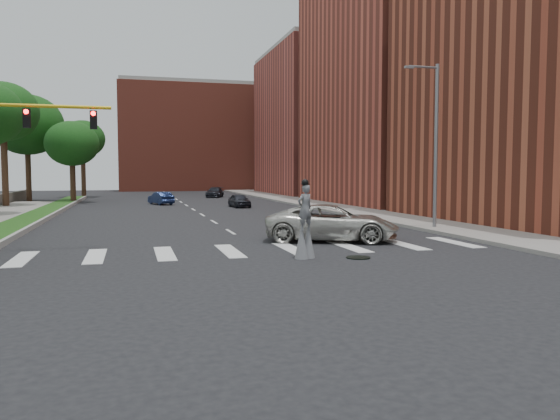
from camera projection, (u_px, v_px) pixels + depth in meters
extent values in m
plane|color=black|center=(267.00, 254.00, 21.34)|extent=(160.00, 160.00, 0.00)
cube|color=#1A4313|center=(35.00, 216.00, 37.55)|extent=(2.00, 60.00, 0.25)
cube|color=#989892|center=(51.00, 216.00, 37.83)|extent=(0.20, 60.00, 0.28)
cube|color=gray|center=(335.00, 207.00, 48.68)|extent=(5.00, 90.00, 0.18)
cylinder|color=black|center=(358.00, 258.00, 20.20)|extent=(0.90, 0.90, 0.04)
cube|color=#9F4232|center=(406.00, 85.00, 55.16)|extent=(16.00, 22.00, 24.00)
cube|color=#AA493F|center=(325.00, 125.00, 78.39)|extent=(16.00, 22.00, 20.00)
cube|color=#9F4232|center=(194.00, 139.00, 97.35)|extent=(26.00, 14.00, 18.00)
cylinder|color=slate|center=(436.00, 148.00, 29.69)|extent=(0.20, 0.20, 9.00)
cylinder|color=slate|center=(424.00, 67.00, 29.18)|extent=(1.80, 0.12, 0.12)
cube|color=slate|center=(409.00, 67.00, 28.95)|extent=(0.50, 0.18, 0.12)
cylinder|color=gold|center=(43.00, 106.00, 21.61)|extent=(5.20, 0.14, 0.14)
cube|color=black|center=(27.00, 118.00, 21.49)|extent=(0.28, 0.18, 0.75)
cylinder|color=#FF0C0C|center=(26.00, 112.00, 21.37)|extent=(0.18, 0.06, 0.18)
cube|color=black|center=(94.00, 120.00, 22.15)|extent=(0.28, 0.18, 0.75)
cylinder|color=#FF0C0C|center=(93.00, 113.00, 22.03)|extent=(0.18, 0.06, 0.18)
cylinder|color=#352115|center=(308.00, 245.00, 20.24)|extent=(0.07, 0.07, 0.99)
cylinder|color=#352115|center=(301.00, 245.00, 20.05)|extent=(0.07, 0.07, 0.99)
cone|color=slate|center=(308.00, 241.00, 20.23)|extent=(0.52, 0.52, 1.24)
cone|color=slate|center=(301.00, 242.00, 20.04)|extent=(0.52, 0.52, 1.24)
imported|color=slate|center=(305.00, 208.00, 20.05)|extent=(0.75, 0.62, 1.75)
sphere|color=black|center=(305.00, 183.00, 19.99)|extent=(0.26, 0.26, 0.26)
cylinder|color=black|center=(305.00, 184.00, 19.99)|extent=(0.34, 0.34, 0.02)
cube|color=yellow|center=(303.00, 195.00, 20.13)|extent=(0.22, 0.05, 0.10)
imported|color=beige|center=(332.00, 223.00, 25.18)|extent=(6.70, 4.89, 1.69)
imported|color=black|center=(239.00, 201.00, 49.21)|extent=(1.71, 3.69, 1.22)
imported|color=navy|center=(161.00, 198.00, 53.35)|extent=(2.49, 3.97, 1.23)
imported|color=black|center=(215.00, 192.00, 68.58)|extent=(3.05, 4.71, 1.27)
cylinder|color=#352115|center=(5.00, 168.00, 48.46)|extent=(0.56, 0.56, 6.99)
ellipsoid|color=#103511|center=(3.00, 111.00, 48.11)|extent=(6.14, 6.14, 5.22)
cylinder|color=#352115|center=(28.00, 172.00, 58.21)|extent=(0.56, 0.56, 6.32)
ellipsoid|color=#103511|center=(27.00, 125.00, 57.86)|extent=(7.56, 7.56, 6.42)
cylinder|color=#352115|center=(73.00, 180.00, 56.00)|extent=(0.56, 0.56, 4.74)
ellipsoid|color=#103511|center=(72.00, 143.00, 55.74)|extent=(5.41, 5.41, 4.60)
cylinder|color=#352115|center=(83.00, 174.00, 68.23)|extent=(0.56, 0.56, 5.93)
ellipsoid|color=#103511|center=(83.00, 139.00, 67.93)|extent=(5.47, 5.47, 4.65)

